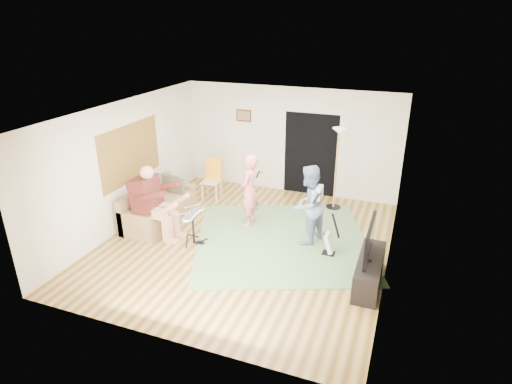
# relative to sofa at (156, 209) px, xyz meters

# --- Properties ---
(floor) EXTENTS (6.00, 6.00, 0.00)m
(floor) POSITION_rel_sofa_xyz_m (2.29, -0.28, -0.27)
(floor) COLOR brown
(floor) RESTS_ON ground
(walls) EXTENTS (5.50, 6.00, 2.70)m
(walls) POSITION_rel_sofa_xyz_m (2.29, -0.28, 1.08)
(walls) COLOR silver
(walls) RESTS_ON floor
(ceiling) EXTENTS (6.00, 6.00, 0.00)m
(ceiling) POSITION_rel_sofa_xyz_m (2.29, -0.28, 2.43)
(ceiling) COLOR white
(ceiling) RESTS_ON walls
(window_blinds) EXTENTS (0.00, 2.05, 2.05)m
(window_blinds) POSITION_rel_sofa_xyz_m (-0.46, -0.08, 1.28)
(window_blinds) COLOR olive
(window_blinds) RESTS_ON walls
(doorway) EXTENTS (2.10, 0.00, 2.10)m
(doorway) POSITION_rel_sofa_xyz_m (2.84, 2.71, 0.78)
(doorway) COLOR black
(doorway) RESTS_ON walls
(picture_frame) EXTENTS (0.42, 0.03, 0.32)m
(picture_frame) POSITION_rel_sofa_xyz_m (1.04, 2.71, 1.63)
(picture_frame) COLOR #3F2314
(picture_frame) RESTS_ON walls
(area_rug) EXTENTS (4.45, 4.44, 0.02)m
(area_rug) POSITION_rel_sofa_xyz_m (2.93, 0.07, -0.26)
(area_rug) COLOR #5B7E4C
(area_rug) RESTS_ON floor
(sofa) EXTENTS (0.81, 1.97, 0.80)m
(sofa) POSITION_rel_sofa_xyz_m (0.00, 0.00, 0.00)
(sofa) COLOR #96744B
(sofa) RESTS_ON floor
(drummer) EXTENTS (1.00, 0.56, 1.53)m
(drummer) POSITION_rel_sofa_xyz_m (0.44, -0.65, 0.33)
(drummer) COLOR #541E17
(drummer) RESTS_ON sofa
(drum_kit) EXTENTS (0.38, 0.67, 0.69)m
(drum_kit) POSITION_rel_sofa_xyz_m (1.29, -0.65, 0.04)
(drum_kit) COLOR black
(drum_kit) RESTS_ON floor
(singer) EXTENTS (0.43, 0.61, 1.60)m
(singer) POSITION_rel_sofa_xyz_m (2.03, 0.54, 0.54)
(singer) COLOR #FC6D7A
(singer) RESTS_ON floor
(microphone) EXTENTS (0.06, 0.06, 0.24)m
(microphone) POSITION_rel_sofa_xyz_m (2.23, 0.54, 0.93)
(microphone) COLOR black
(microphone) RESTS_ON singer
(guitarist) EXTENTS (0.86, 0.96, 1.64)m
(guitarist) POSITION_rel_sofa_xyz_m (3.42, 0.21, 0.55)
(guitarist) COLOR #7184A5
(guitarist) RESTS_ON floor
(guitar_held) EXTENTS (0.13, 0.60, 0.26)m
(guitar_held) POSITION_rel_sofa_xyz_m (3.62, 0.21, 0.85)
(guitar_held) COLOR white
(guitar_held) RESTS_ON guitarist
(guitar_spare) EXTENTS (0.32, 0.28, 0.88)m
(guitar_spare) POSITION_rel_sofa_xyz_m (3.96, -0.13, -0.01)
(guitar_spare) COLOR black
(guitar_spare) RESTS_ON floor
(torchiere_lamp) EXTENTS (0.35, 0.35, 1.96)m
(torchiere_lamp) POSITION_rel_sofa_xyz_m (3.61, 2.05, 1.08)
(torchiere_lamp) COLOR black
(torchiere_lamp) RESTS_ON floor
(dining_chair) EXTENTS (0.47, 0.49, 1.01)m
(dining_chair) POSITION_rel_sofa_xyz_m (0.63, 1.57, 0.09)
(dining_chair) COLOR beige
(dining_chair) RESTS_ON floor
(tv_cabinet) EXTENTS (0.40, 1.40, 0.50)m
(tv_cabinet) POSITION_rel_sofa_xyz_m (4.79, -0.86, -0.02)
(tv_cabinet) COLOR black
(tv_cabinet) RESTS_ON floor
(television) EXTENTS (0.06, 1.09, 0.59)m
(television) POSITION_rel_sofa_xyz_m (4.74, -0.86, 0.58)
(television) COLOR black
(television) RESTS_ON tv_cabinet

